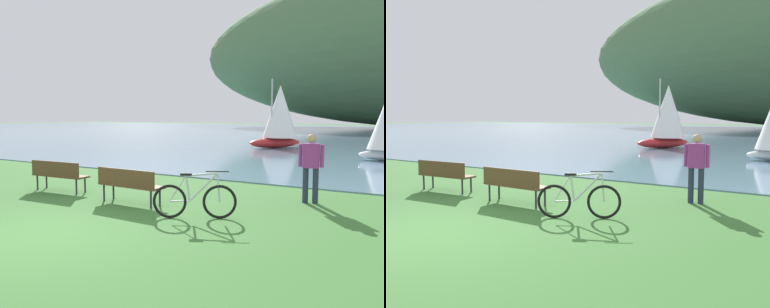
% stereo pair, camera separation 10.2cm
% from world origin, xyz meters
% --- Properties ---
extents(ground_plane, '(200.00, 200.00, 0.00)m').
position_xyz_m(ground_plane, '(0.00, 0.00, 0.00)').
color(ground_plane, '#3D7533').
extents(bay_water, '(180.00, 80.00, 0.04)m').
position_xyz_m(bay_water, '(0.00, 47.61, 0.02)').
color(bay_water, '#6B8EA8').
rests_on(bay_water, ground).
extents(park_bench_near_camera, '(1.81, 0.53, 0.88)m').
position_xyz_m(park_bench_near_camera, '(-0.23, 3.20, 0.52)').
color(park_bench_near_camera, brown).
rests_on(park_bench_near_camera, ground).
extents(park_bench_further_along, '(1.83, 0.59, 0.88)m').
position_xyz_m(park_bench_further_along, '(-3.02, 3.41, 0.52)').
color(park_bench_further_along, brown).
rests_on(park_bench_further_along, ground).
extents(bicycle_leaning_near_bench, '(1.57, 0.92, 1.01)m').
position_xyz_m(bicycle_leaning_near_bench, '(1.89, 2.84, 0.40)').
color(bicycle_leaning_near_bench, black).
rests_on(bicycle_leaning_near_bench, ground).
extents(person_at_shoreline, '(0.61, 0.27, 1.71)m').
position_xyz_m(person_at_shoreline, '(3.51, 5.66, 0.98)').
color(person_at_shoreline, '#282D47').
rests_on(person_at_shoreline, ground).
extents(sailboat_nearest_to_shore, '(3.33, 3.74, 4.49)m').
position_xyz_m(sailboat_nearest_to_shore, '(-3.16, 21.61, 2.15)').
color(sailboat_nearest_to_shore, '#B22323').
rests_on(sailboat_nearest_to_shore, bay_water).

